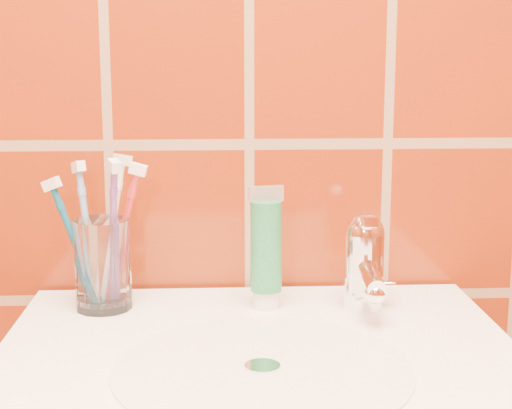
{
  "coord_description": "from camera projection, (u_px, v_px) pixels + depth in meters",
  "views": [
    {
      "loc": [
        -0.04,
        0.18,
        1.16
      ],
      "look_at": [
        0.0,
        1.08,
        0.98
      ],
      "focal_mm": 55.0,
      "sensor_mm": 36.0,
      "label": 1
    }
  ],
  "objects": [
    {
      "name": "toothbrush_4",
      "position": [
        111.0,
        231.0,
        0.97
      ],
      "size": [
        0.1,
        0.1,
        0.2
      ],
      "primitive_type": null,
      "rotation": [
        0.21,
        0.0,
        2.22
      ],
      "color": "white",
      "rests_on": "glass_tumbler"
    },
    {
      "name": "toothbrush_1",
      "position": [
        88.0,
        236.0,
        0.96
      ],
      "size": [
        0.09,
        0.11,
        0.2
      ],
      "primitive_type": null,
      "rotation": [
        0.26,
        0.0,
        -2.62
      ],
      "color": "#678EB8",
      "rests_on": "glass_tumbler"
    },
    {
      "name": "toothbrush_2",
      "position": [
        76.0,
        245.0,
        0.95
      ],
      "size": [
        0.12,
        0.11,
        0.17
      ],
      "primitive_type": null,
      "rotation": [
        0.38,
        0.0,
        -1.91
      ],
      "color": "navy",
      "rests_on": "glass_tumbler"
    },
    {
      "name": "glass_tumbler",
      "position": [
        103.0,
        264.0,
        0.96
      ],
      "size": [
        0.09,
        0.09,
        0.11
      ],
      "primitive_type": "cylinder",
      "rotation": [
        0.0,
        0.0,
        -0.39
      ],
      "color": "white",
      "rests_on": "pedestal_sink"
    },
    {
      "name": "faucet",
      "position": [
        365.0,
        259.0,
        0.95
      ],
      "size": [
        0.05,
        0.11,
        0.12
      ],
      "color": "white",
      "rests_on": "pedestal_sink"
    },
    {
      "name": "toothpaste_tube",
      "position": [
        266.0,
        251.0,
        0.96
      ],
      "size": [
        0.04,
        0.04,
        0.15
      ],
      "rotation": [
        0.0,
        0.0,
        0.2
      ],
      "color": "white",
      "rests_on": "pedestal_sink"
    },
    {
      "name": "toothbrush_3",
      "position": [
        122.0,
        236.0,
        0.96
      ],
      "size": [
        0.08,
        0.07,
        0.19
      ],
      "primitive_type": null,
      "rotation": [
        0.27,
        0.0,
        1.52
      ],
      "color": "#B12529",
      "rests_on": "glass_tumbler"
    },
    {
      "name": "toothbrush_0",
      "position": [
        113.0,
        236.0,
        0.94
      ],
      "size": [
        0.07,
        0.09,
        0.2
      ],
      "primitive_type": null,
      "rotation": [
        0.18,
        0.0,
        0.42
      ],
      "color": "#73408A",
      "rests_on": "glass_tumbler"
    }
  ]
}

